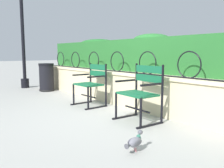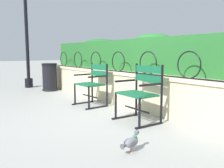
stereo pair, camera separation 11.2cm
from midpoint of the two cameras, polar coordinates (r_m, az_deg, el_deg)
ground_plane at (r=4.12m, az=0.06°, el=-7.68°), size 60.00×60.00×0.00m
stone_wall at (r=4.55m, az=8.00°, el=-1.82°), size 7.93×0.41×0.69m
iron_arch_fence at (r=4.59m, az=5.73°, el=4.86°), size 7.38×0.02×0.42m
hedge_row at (r=4.86m, az=12.80°, el=7.07°), size 7.77×0.70×0.82m
park_chair_left at (r=4.89m, az=-3.99°, el=0.23°), size 0.59×0.53×0.86m
park_chair_right at (r=3.77m, az=7.68°, el=-1.76°), size 0.66×0.56×0.90m
pigeon_near_chairs at (r=2.69m, az=5.83°, el=-13.60°), size 0.13×0.29×0.22m
trash_bin at (r=7.02m, az=-14.22°, el=1.47°), size 0.44×0.44×0.78m
lamppost at (r=7.89m, az=-19.45°, el=13.90°), size 0.28×0.28×3.90m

